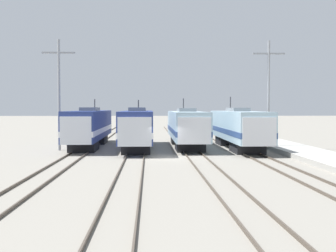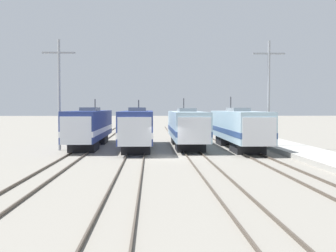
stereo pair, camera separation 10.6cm
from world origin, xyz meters
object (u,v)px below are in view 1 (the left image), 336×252
(locomotive_far_right, at_px, (238,128))
(locomotive_center_right, at_px, (186,127))
(locomotive_center_left, at_px, (137,128))
(catenary_tower_right, at_px, (269,91))
(catenary_tower_left, at_px, (59,90))
(locomotive_far_left, at_px, (90,127))

(locomotive_far_right, bearing_deg, locomotive_center_right, 158.13)
(locomotive_center_left, distance_m, locomotive_center_right, 5.37)
(locomotive_center_right, relative_size, catenary_tower_right, 1.72)
(locomotive_center_right, xyz_separation_m, catenary_tower_right, (7.61, -3.14, 3.59))
(locomotive_center_left, distance_m, catenary_tower_left, 8.20)
(locomotive_far_left, height_order, locomotive_center_left, locomotive_far_left)
(locomotive_center_right, bearing_deg, catenary_tower_right, -22.42)
(locomotive_far_right, xyz_separation_m, catenary_tower_right, (2.67, -1.15, 3.57))
(locomotive_far_left, bearing_deg, catenary_tower_right, -11.68)
(locomotive_center_right, relative_size, catenary_tower_left, 1.72)
(catenary_tower_left, bearing_deg, locomotive_far_left, 56.75)
(catenary_tower_left, distance_m, catenary_tower_right, 19.87)
(locomotive_center_left, height_order, catenary_tower_left, catenary_tower_left)
(locomotive_center_left, distance_m, catenary_tower_right, 13.09)
(locomotive_far_left, relative_size, locomotive_center_left, 1.06)
(locomotive_center_right, distance_m, catenary_tower_right, 8.98)
(catenary_tower_right, bearing_deg, locomotive_center_left, 175.22)
(catenary_tower_left, bearing_deg, locomotive_center_right, 14.36)
(locomotive_center_right, xyz_separation_m, locomotive_far_right, (4.95, -1.98, 0.02))
(locomotive_far_left, height_order, locomotive_center_right, locomotive_center_right)
(locomotive_center_right, height_order, locomotive_far_right, locomotive_far_right)
(locomotive_center_left, relative_size, catenary_tower_right, 1.72)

